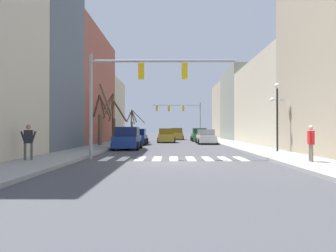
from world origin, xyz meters
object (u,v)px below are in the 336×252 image
car_parked_left_near (127,139)px  street_tree_right_mid (113,120)px  car_parked_right_near (166,136)px  street_tree_left_near (101,119)px  traffic_signal_far (182,112)px  car_driving_toward_lane (199,135)px  car_parked_right_far (206,137)px  pedestrian_waiting_at_curb (28,139)px  car_parked_left_far (177,134)px  street_lamp_right_corner (277,103)px  traffic_signal_near (136,81)px  pedestrian_near_right_corner (311,140)px  street_tree_right_far (132,124)px

car_parked_left_near → street_tree_right_mid: size_ratio=0.80×
car_parked_right_near → street_tree_left_near: size_ratio=0.74×
traffic_signal_far → car_driving_toward_lane: (2.00, -8.30, -3.49)m
car_parked_right_far → pedestrian_waiting_at_curb: size_ratio=2.78×
car_parked_left_near → car_parked_left_far: (4.33, 23.42, -0.01)m
street_lamp_right_corner → street_tree_left_near: size_ratio=0.80×
car_driving_toward_lane → car_parked_right_near: size_ratio=1.07×
traffic_signal_near → car_parked_left_near: bearing=100.5°
pedestrian_waiting_at_curb → car_parked_left_far: bearing=-120.1°
street_lamp_right_corner → car_parked_right_far: 14.12m
street_tree_left_near → car_driving_toward_lane: bearing=51.6°
car_parked_left_far → street_lamp_right_corner: bearing=-167.8°
car_parked_right_far → car_parked_right_near: 5.56m
street_tree_right_mid → car_driving_toward_lane: bearing=36.6°
traffic_signal_far → traffic_signal_near: bearing=-96.2°
street_lamp_right_corner → car_parked_left_far: (-5.98, 27.74, -2.48)m
car_driving_toward_lane → street_tree_right_mid: bearing=126.6°
street_lamp_right_corner → street_tree_left_near: bearing=147.4°
car_parked_left_near → pedestrian_waiting_at_curb: size_ratio=2.58×
traffic_signal_far → street_tree_right_mid: bearing=-116.8°
pedestrian_near_right_corner → street_lamp_right_corner: bearing=0.4°
traffic_signal_far → street_tree_right_far: size_ratio=1.79×
traffic_signal_far → street_tree_left_near: 22.53m
pedestrian_near_right_corner → street_tree_left_near: street_tree_left_near is taller
traffic_signal_near → car_parked_left_far: traffic_signal_near is taller
street_tree_right_far → car_parked_right_near: bearing=-60.0°
pedestrian_near_right_corner → pedestrian_waiting_at_curb: (-12.88, 0.65, 0.03)m
car_parked_left_far → traffic_signal_far: bearing=-24.4°
pedestrian_near_right_corner → car_parked_left_far: bearing=15.1°
car_parked_left_far → pedestrian_near_right_corner: pedestrian_near_right_corner is taller
street_lamp_right_corner → street_tree_right_mid: size_ratio=0.83×
car_parked_right_far → pedestrian_waiting_at_curb: bearing=152.0°
car_parked_right_near → street_tree_right_far: street_tree_right_far is taller
street_tree_left_near → street_tree_right_mid: (0.15, 5.33, 0.05)m
car_parked_left_near → street_tree_right_far: 21.67m
car_parked_right_far → pedestrian_near_right_corner: pedestrian_near_right_corner is taller
car_parked_left_near → street_tree_left_near: (-2.95, 4.15, 1.72)m
pedestrian_near_right_corner → street_tree_right_far: bearing=26.2°
car_parked_left_near → car_parked_left_far: car_parked_left_near is taller
car_parked_right_far → car_parked_right_near: car_parked_right_near is taller
car_parked_right_near → street_tree_right_mid: bearing=-59.8°
street_lamp_right_corner → pedestrian_waiting_at_curb: size_ratio=2.68×
street_tree_left_near → street_tree_right_mid: size_ratio=1.04×
pedestrian_waiting_at_curb → street_tree_right_far: (1.15, 31.89, 1.19)m
traffic_signal_near → car_parked_right_far: size_ratio=1.70×
traffic_signal_near → pedestrian_waiting_at_curb: bearing=-154.4°
pedestrian_waiting_at_curb → street_tree_right_mid: street_tree_right_mid is taller
car_parked_right_far → car_parked_left_near: (-7.14, -9.20, 0.09)m
car_driving_toward_lane → car_parked_right_near: (-4.19, -4.02, -0.01)m
car_parked_left_near → street_tree_right_far: street_tree_right_far is taller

